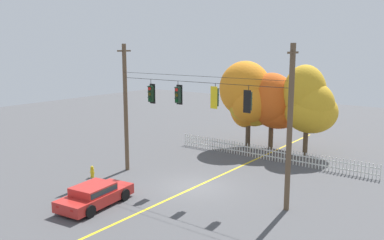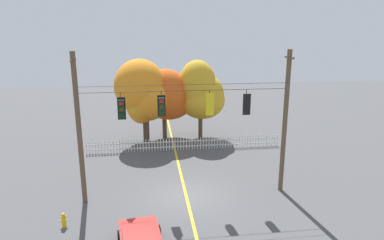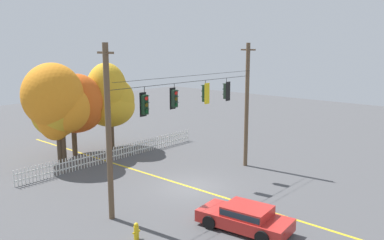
% 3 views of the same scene
% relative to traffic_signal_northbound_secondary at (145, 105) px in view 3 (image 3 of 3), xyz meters
% --- Properties ---
extents(ground, '(80.00, 80.00, 0.00)m').
position_rel_traffic_signal_northbound_secondary_xyz_m(ground, '(3.41, -0.01, -5.25)').
color(ground, '#4C4C4F').
extents(lane_centerline_stripe, '(0.16, 36.00, 0.01)m').
position_rel_traffic_signal_northbound_secondary_xyz_m(lane_centerline_stripe, '(3.41, -0.01, -5.25)').
color(lane_centerline_stripe, gold).
rests_on(lane_centerline_stripe, ground).
extents(signal_support_span, '(11.61, 1.10, 8.28)m').
position_rel_traffic_signal_northbound_secondary_xyz_m(signal_support_span, '(3.41, -0.01, -1.03)').
color(signal_support_span, brown).
rests_on(signal_support_span, ground).
extents(traffic_signal_northbound_secondary, '(0.43, 0.38, 1.51)m').
position_rel_traffic_signal_northbound_secondary_xyz_m(traffic_signal_northbound_secondary, '(0.00, 0.00, 0.00)').
color(traffic_signal_northbound_secondary, black).
extents(traffic_signal_eastbound_side, '(0.43, 0.38, 1.39)m').
position_rel_traffic_signal_northbound_secondary_xyz_m(traffic_signal_eastbound_side, '(2.12, -0.00, 0.09)').
color(traffic_signal_eastbound_side, black).
extents(traffic_signal_southbound_primary, '(0.43, 0.38, 1.37)m').
position_rel_traffic_signal_northbound_secondary_xyz_m(traffic_signal_southbound_primary, '(4.72, -0.02, 0.14)').
color(traffic_signal_southbound_primary, black).
extents(traffic_signal_northbound_primary, '(0.43, 0.38, 1.41)m').
position_rel_traffic_signal_northbound_secondary_xyz_m(traffic_signal_northbound_primary, '(6.77, -0.02, 0.08)').
color(traffic_signal_northbound_primary, black).
extents(white_picket_fence, '(15.21, 0.06, 0.99)m').
position_rel_traffic_signal_northbound_secondary_xyz_m(white_picket_fence, '(4.22, 7.73, -4.75)').
color(white_picket_fence, silver).
rests_on(white_picket_fence, ground).
extents(autumn_maple_near_fence, '(3.77, 3.98, 6.79)m').
position_rel_traffic_signal_northbound_secondary_xyz_m(autumn_maple_near_fence, '(1.14, 10.18, -1.07)').
color(autumn_maple_near_fence, '#473828').
rests_on(autumn_maple_near_fence, ground).
extents(autumn_maple_mid, '(4.34, 3.95, 6.99)m').
position_rel_traffic_signal_northbound_secondary_xyz_m(autumn_maple_mid, '(0.99, 10.03, -0.93)').
color(autumn_maple_mid, '#473828').
rests_on(autumn_maple_mid, ground).
extents(autumn_oak_far_east, '(4.36, 4.02, 6.11)m').
position_rel_traffic_signal_northbound_secondary_xyz_m(autumn_oak_far_east, '(2.93, 10.94, -1.48)').
color(autumn_oak_far_east, brown).
rests_on(autumn_oak_far_east, ground).
extents(autumn_maple_far_west, '(4.02, 3.76, 6.80)m').
position_rel_traffic_signal_northbound_secondary_xyz_m(autumn_maple_far_west, '(5.96, 10.65, -1.31)').
color(autumn_maple_far_west, brown).
rests_on(autumn_maple_far_west, ground).
extents(parked_car, '(2.29, 4.35, 1.15)m').
position_rel_traffic_signal_northbound_secondary_xyz_m(parked_car, '(0.96, -5.46, -4.65)').
color(parked_car, red).
rests_on(parked_car, ground).
extents(fire_hydrant, '(0.38, 0.22, 0.75)m').
position_rel_traffic_signal_northbound_secondary_xyz_m(fire_hydrant, '(-2.85, -2.48, -4.89)').
color(fire_hydrant, gold).
rests_on(fire_hydrant, ground).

